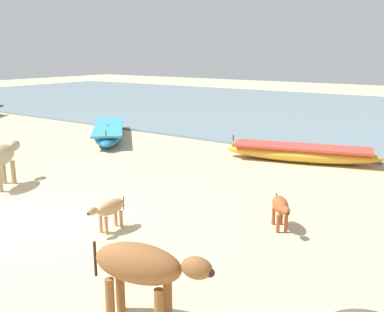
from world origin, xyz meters
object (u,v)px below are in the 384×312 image
(fishing_boat_0, at_px, (301,153))
(fishing_boat_4, at_px, (109,132))
(cow_adult_dun, at_px, (1,157))
(calf_far_rust, at_px, (281,207))
(cow_second_adult_brown, at_px, (142,267))
(calf_near_tan, at_px, (109,209))

(fishing_boat_0, distance_m, fishing_boat_4, 7.13)
(fishing_boat_0, xyz_separation_m, cow_adult_dun, (-4.82, -6.45, 0.47))
(cow_adult_dun, distance_m, calf_far_rust, 6.60)
(calf_far_rust, bearing_deg, fishing_boat_0, 160.88)
(fishing_boat_4, bearing_deg, cow_second_adult_brown, 3.85)
(cow_second_adult_brown, bearing_deg, fishing_boat_4, 123.74)
(fishing_boat_4, height_order, calf_far_rust, fishing_boat_4)
(fishing_boat_4, relative_size, cow_second_adult_brown, 2.78)
(fishing_boat_4, relative_size, cow_adult_dun, 2.86)
(calf_far_rust, xyz_separation_m, cow_second_adult_brown, (-0.13, -3.55, 0.29))
(fishing_boat_0, distance_m, cow_second_adult_brown, 8.73)
(calf_near_tan, bearing_deg, fishing_boat_0, 172.76)
(calf_near_tan, distance_m, cow_second_adult_brown, 2.92)
(cow_adult_dun, relative_size, cow_second_adult_brown, 0.97)
(cow_adult_dun, height_order, calf_near_tan, cow_adult_dun)
(fishing_boat_4, height_order, calf_near_tan, fishing_boat_4)
(fishing_boat_0, height_order, calf_near_tan, fishing_boat_0)
(cow_second_adult_brown, bearing_deg, fishing_boat_0, 85.78)
(cow_adult_dun, xyz_separation_m, cow_second_adult_brown, (6.31, -2.14, -0.02))
(calf_near_tan, relative_size, calf_far_rust, 1.09)
(fishing_boat_0, relative_size, calf_far_rust, 5.56)
(fishing_boat_0, xyz_separation_m, cow_second_adult_brown, (1.50, -8.59, 0.45))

